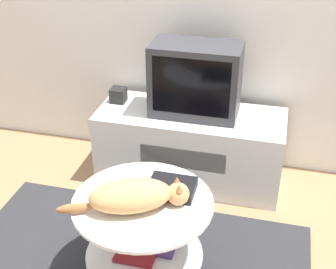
# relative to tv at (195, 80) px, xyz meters

# --- Properties ---
(tv_stand) EXTENTS (1.23, 0.48, 0.50)m
(tv_stand) POSITION_rel_tv_xyz_m (-0.02, -0.02, -0.48)
(tv_stand) COLOR silver
(tv_stand) RESTS_ON ground_plane
(tv) EXTENTS (0.56, 0.30, 0.47)m
(tv) POSITION_rel_tv_xyz_m (0.00, 0.00, 0.00)
(tv) COLOR #333338
(tv) RESTS_ON tv_stand
(speaker) EXTENTS (0.10, 0.10, 0.10)m
(speaker) POSITION_rel_tv_xyz_m (-0.54, 0.04, -0.18)
(speaker) COLOR black
(speaker) RESTS_ON tv_stand
(coffee_table) EXTENTS (0.68, 0.68, 0.49)m
(coffee_table) POSITION_rel_tv_xyz_m (-0.05, -0.99, -0.40)
(coffee_table) COLOR #B2B2B7
(coffee_table) RESTS_ON rug
(dvd_box) EXTENTS (0.23, 0.18, 0.05)m
(dvd_box) POSITION_rel_tv_xyz_m (0.07, -0.88, -0.19)
(dvd_box) COLOR black
(dvd_box) RESTS_ON coffee_table
(cat) EXTENTS (0.58, 0.34, 0.15)m
(cat) POSITION_rel_tv_xyz_m (-0.07, -1.04, -0.15)
(cat) COLOR tan
(cat) RESTS_ON coffee_table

